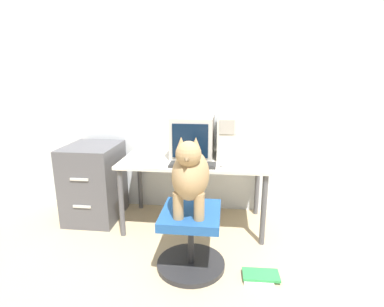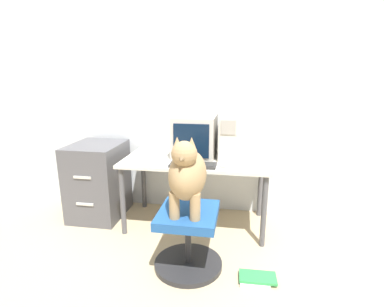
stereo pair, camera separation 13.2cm
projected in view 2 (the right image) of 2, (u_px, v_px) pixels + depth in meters
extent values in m
plane|color=tan|center=(190.00, 242.00, 2.79)|extent=(12.00, 12.00, 0.00)
cube|color=silver|center=(202.00, 95.00, 3.21)|extent=(8.00, 0.05, 2.60)
cube|color=beige|center=(196.00, 160.00, 2.96)|extent=(1.42, 0.72, 0.03)
cylinder|color=#4C4C51|center=(123.00, 201.00, 2.86)|extent=(0.05, 0.05, 0.68)
cylinder|color=#4C4C51|center=(264.00, 212.00, 2.64)|extent=(0.05, 0.05, 0.68)
cylinder|color=#4C4C51|center=(144.00, 180.00, 3.45)|extent=(0.05, 0.05, 0.68)
cylinder|color=#4C4C51|center=(260.00, 186.00, 3.24)|extent=(0.05, 0.05, 0.68)
cube|color=#B7B2A8|center=(195.00, 136.00, 3.01)|extent=(0.41, 0.46, 0.41)
cube|color=black|center=(191.00, 141.00, 2.78)|extent=(0.34, 0.01, 0.32)
cube|color=beige|center=(229.00, 134.00, 2.96)|extent=(0.18, 0.41, 0.47)
cube|color=#9E998E|center=(228.00, 127.00, 2.73)|extent=(0.14, 0.01, 0.13)
cube|color=#2D2D2D|center=(193.00, 165.00, 2.71)|extent=(0.42, 0.17, 0.02)
cube|color=#292928|center=(193.00, 163.00, 2.71)|extent=(0.39, 0.14, 0.00)
ellipsoid|color=silver|center=(223.00, 165.00, 2.68)|extent=(0.06, 0.04, 0.04)
cylinder|color=#262628|center=(188.00, 264.00, 2.43)|extent=(0.55, 0.55, 0.04)
cylinder|color=#262628|center=(188.00, 241.00, 2.38)|extent=(0.05, 0.05, 0.38)
cube|color=#1E4C8C|center=(188.00, 215.00, 2.32)|extent=(0.45, 0.49, 0.07)
ellipsoid|color=#9E7F56|center=(188.00, 175.00, 2.23)|extent=(0.28, 0.46, 0.37)
cylinder|color=#9E7F56|center=(174.00, 205.00, 2.17)|extent=(0.08, 0.08, 0.20)
cylinder|color=#9E7F56|center=(195.00, 207.00, 2.15)|extent=(0.08, 0.08, 0.20)
sphere|color=#9E7F56|center=(184.00, 154.00, 2.06)|extent=(0.18, 0.18, 0.18)
cone|color=brown|center=(182.00, 159.00, 1.98)|extent=(0.08, 0.09, 0.08)
cone|color=#9E7F56|center=(177.00, 142.00, 2.05)|extent=(0.06, 0.06, 0.08)
cone|color=#9E7F56|center=(192.00, 143.00, 2.04)|extent=(0.06, 0.06, 0.08)
torus|color=orange|center=(185.00, 163.00, 2.10)|extent=(0.13, 0.13, 0.02)
cube|color=#4C4C51|center=(98.00, 180.00, 3.24)|extent=(0.52, 0.61, 0.80)
cube|color=beige|center=(82.00, 178.00, 2.90)|extent=(0.18, 0.01, 0.02)
cube|color=beige|center=(85.00, 204.00, 2.97)|extent=(0.18, 0.01, 0.02)
cube|color=silver|center=(256.00, 281.00, 2.24)|extent=(0.24, 0.22, 0.02)
cube|color=#2D8C47|center=(258.00, 277.00, 2.26)|extent=(0.28, 0.16, 0.02)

